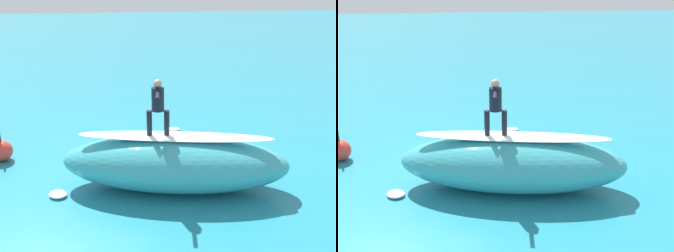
{
  "view_description": "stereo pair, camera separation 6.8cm",
  "coord_description": "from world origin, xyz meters",
  "views": [
    {
      "loc": [
        1.15,
        12.09,
        6.01
      ],
      "look_at": [
        -0.63,
        -0.1,
        1.3
      ],
      "focal_mm": 42.08,
      "sensor_mm": 36.0,
      "label": 1
    },
    {
      "loc": [
        1.08,
        12.1,
        6.01
      ],
      "look_at": [
        -0.63,
        -0.1,
        1.3
      ],
      "focal_mm": 42.08,
      "sensor_mm": 36.0,
      "label": 2
    }
  ],
  "objects": [
    {
      "name": "foam_patch_far",
      "position": [
        2.88,
        1.76,
        0.07
      ],
      "size": [
        0.72,
        0.7,
        0.14
      ],
      "primitive_type": "ellipsoid",
      "rotation": [
        0.0,
        0.0,
        2.55
      ],
      "color": "white",
      "rests_on": "ground_plane"
    },
    {
      "name": "surfboard_riding",
      "position": [
        -0.09,
        1.64,
        1.67
      ],
      "size": [
        2.03,
        0.73,
        0.07
      ],
      "primitive_type": "ellipsoid",
      "rotation": [
        0.0,
        0.0,
        -0.14
      ],
      "color": "#E0563D",
      "rests_on": "wave_crest"
    },
    {
      "name": "buoy_marker",
      "position": [
        5.05,
        -0.98,
        0.37
      ],
      "size": [
        0.73,
        0.73,
        1.24
      ],
      "color": "red",
      "rests_on": "ground_plane"
    },
    {
      "name": "surfer_paddling",
      "position": [
        -1.04,
        -1.85,
        0.21
      ],
      "size": [
        1.67,
        0.51,
        0.3
      ],
      "rotation": [
        0.0,
        0.0,
        2.99
      ],
      "color": "black",
      "rests_on": "surfboard_paddling"
    },
    {
      "name": "wave_crest",
      "position": [
        -0.56,
        1.74,
        0.82
      ],
      "size": [
        7.02,
        3.58,
        1.64
      ],
      "primitive_type": "ellipsoid",
      "rotation": [
        0.0,
        0.0,
        -0.21
      ],
      "color": "teal",
      "rests_on": "ground_plane"
    },
    {
      "name": "surfer_riding",
      "position": [
        -0.09,
        1.64,
        2.67
      ],
      "size": [
        0.65,
        1.56,
        1.65
      ],
      "rotation": [
        0.0,
        0.0,
        -0.14
      ],
      "color": "black",
      "rests_on": "surfboard_riding"
    },
    {
      "name": "wave_foam_lip",
      "position": [
        -0.56,
        1.74,
        1.68
      ],
      "size": [
        5.74,
        1.95,
        0.08
      ],
      "primitive_type": "ellipsoid",
      "rotation": [
        0.0,
        0.0,
        -0.21
      ],
      "color": "white",
      "rests_on": "wave_crest"
    },
    {
      "name": "foam_patch_mid",
      "position": [
        -2.76,
        -1.56,
        0.08
      ],
      "size": [
        1.18,
        1.04,
        0.16
      ],
      "primitive_type": "ellipsoid",
      "rotation": [
        0.0,
        0.0,
        0.12
      ],
      "color": "white",
      "rests_on": "ground_plane"
    },
    {
      "name": "ground_plane",
      "position": [
        0.0,
        0.0,
        0.0
      ],
      "size": [
        120.0,
        120.0,
        0.0
      ],
      "primitive_type": "plane",
      "color": "teal"
    },
    {
      "name": "surfboard_paddling",
      "position": [
        -1.17,
        -1.83,
        0.04
      ],
      "size": [
        2.53,
        0.88,
        0.08
      ],
      "primitive_type": "ellipsoid",
      "rotation": [
        0.0,
        0.0,
        2.99
      ],
      "color": "yellow",
      "rests_on": "ground_plane"
    },
    {
      "name": "foam_patch_near",
      "position": [
        -1.26,
        -2.87,
        0.07
      ],
      "size": [
        0.55,
        0.4,
        0.14
      ],
      "primitive_type": "ellipsoid",
      "rotation": [
        0.0,
        0.0,
        0.06
      ],
      "color": "white",
      "rests_on": "ground_plane"
    }
  ]
}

